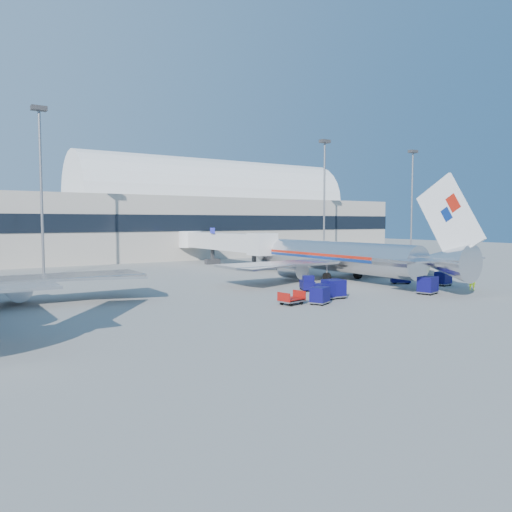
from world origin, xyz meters
TOP-DOWN VIEW (x-y plane):
  - ground at (0.00, 0.00)m, footprint 260.00×260.00m
  - terminal at (-13.60, 55.96)m, footprint 170.00×28.15m
  - airliner_main at (10.00, 4.51)m, footprint 32.00×37.26m
  - jetbridge_near at (7.60, 30.81)m, footprint 4.40×27.50m
  - mast_west at (-20.00, 30.00)m, footprint 2.00×1.20m
  - mast_east at (30.00, 30.00)m, footprint 2.00×1.20m
  - mast_far_east at (55.00, 30.00)m, footprint 2.00×1.20m
  - barrier_near at (18.00, 2.00)m, footprint 3.00×0.55m
  - barrier_mid at (21.30, 2.00)m, footprint 3.00×0.55m
  - barrier_far at (24.60, 2.00)m, footprint 3.00×0.55m
  - tug_lead at (1.02, -4.77)m, footprint 2.37×1.53m
  - tug_right at (13.22, -2.74)m, footprint 2.38×2.20m
  - tug_left at (0.36, -1.40)m, footprint 2.35×2.86m
  - cart_train_a at (-1.00, -6.98)m, footprint 2.22×1.79m
  - cart_train_b at (-2.26, -7.12)m, footprint 1.85×1.47m
  - cart_train_c at (-4.24, -8.76)m, footprint 2.13×1.93m
  - cart_solo_near at (8.86, -10.03)m, footprint 2.31×1.97m
  - cart_solo_far at (15.96, -6.65)m, footprint 1.95×1.58m
  - cart_open_red at (-6.44, -7.56)m, footprint 2.40×1.90m
  - ramp_worker at (15.45, -10.61)m, footprint 0.77×0.87m

SIDE VIEW (x-z plane):
  - ground at x=0.00m, z-range 0.00..0.00m
  - cart_open_red at x=-6.44m, z-range 0.13..0.70m
  - barrier_near at x=18.00m, z-range 0.00..0.90m
  - barrier_mid at x=21.30m, z-range 0.00..0.90m
  - barrier_far at x=24.60m, z-range 0.00..0.90m
  - tug_right at x=13.22m, z-range -0.06..1.36m
  - tug_lead at x=1.02m, z-range -0.06..1.37m
  - tug_left at x=0.36m, z-range -0.07..1.60m
  - cart_train_c at x=-4.24m, z-range 0.05..1.58m
  - cart_train_b at x=-2.26m, z-range 0.05..1.61m
  - cart_solo_far at x=15.96m, z-range 0.05..1.64m
  - cart_solo_near at x=8.86m, z-range 0.06..1.83m
  - cart_train_a at x=-1.00m, z-range 0.06..1.87m
  - ramp_worker at x=15.45m, z-range 0.00..1.99m
  - airliner_main at x=10.00m, z-range -3.11..8.96m
  - jetbridge_near at x=7.60m, z-range 0.80..7.05m
  - terminal at x=-13.60m, z-range -2.98..18.02m
  - mast_west at x=-20.00m, z-range 3.49..26.09m
  - mast_east at x=30.00m, z-range 3.49..26.09m
  - mast_far_east at x=55.00m, z-range 3.49..26.09m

